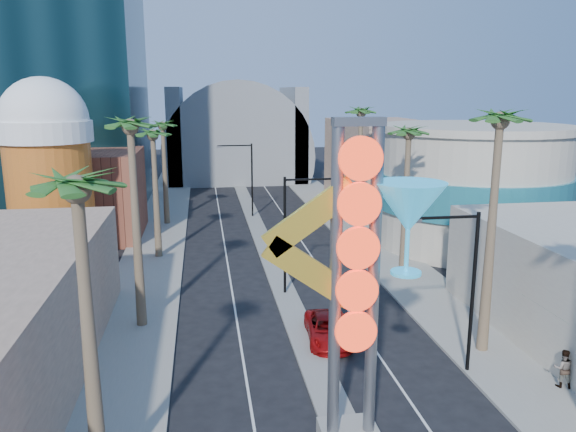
% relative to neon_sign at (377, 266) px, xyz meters
% --- Properties ---
extents(sidewalk_west, '(5.00, 100.00, 0.15)m').
position_rel_neon_sign_xyz_m(sidewalk_west, '(-10.32, 32.04, -7.23)').
color(sidewalk_west, gray).
rests_on(sidewalk_west, ground).
extents(sidewalk_east, '(5.00, 100.00, 0.15)m').
position_rel_neon_sign_xyz_m(sidewalk_east, '(8.68, 32.04, -7.23)').
color(sidewalk_east, gray).
rests_on(sidewalk_east, ground).
extents(median, '(1.60, 84.00, 0.15)m').
position_rel_neon_sign_xyz_m(median, '(-0.82, 35.04, -7.23)').
color(median, gray).
rests_on(median, ground).
extents(brick_filler_west, '(10.00, 10.00, 8.00)m').
position_rel_neon_sign_xyz_m(brick_filler_west, '(-16.82, 35.04, -3.31)').
color(brick_filler_west, brown).
rests_on(brick_filler_west, ground).
extents(filler_east, '(10.00, 20.00, 10.00)m').
position_rel_neon_sign_xyz_m(filler_east, '(15.18, 45.04, -2.31)').
color(filler_east, '#967660').
rests_on(filler_east, ground).
extents(beer_mug, '(7.00, 7.00, 14.50)m').
position_rel_neon_sign_xyz_m(beer_mug, '(-17.82, 27.04, 0.54)').
color(beer_mug, '#B56418').
rests_on(beer_mug, ground).
extents(turquoise_building, '(16.60, 16.60, 10.60)m').
position_rel_neon_sign_xyz_m(turquoise_building, '(17.18, 27.04, -2.06)').
color(turquoise_building, '#B3A798').
rests_on(turquoise_building, ground).
extents(canopy, '(22.00, 16.00, 22.00)m').
position_rel_neon_sign_xyz_m(canopy, '(-0.82, 69.04, -3.00)').
color(canopy, slate).
rests_on(canopy, ground).
extents(neon_sign, '(6.53, 2.60, 12.55)m').
position_rel_neon_sign_xyz_m(neon_sign, '(0.00, 0.00, 0.00)').
color(neon_sign, gray).
rests_on(neon_sign, ground).
extents(streetlight_0, '(3.79, 0.25, 8.00)m').
position_rel_neon_sign_xyz_m(streetlight_0, '(-0.27, 17.04, -2.43)').
color(streetlight_0, black).
rests_on(streetlight_0, ground).
extents(streetlight_1, '(3.79, 0.25, 8.00)m').
position_rel_neon_sign_xyz_m(streetlight_1, '(-1.36, 41.04, -2.43)').
color(streetlight_1, black).
rests_on(streetlight_1, ground).
extents(streetlight_2, '(3.45, 0.25, 8.00)m').
position_rel_neon_sign_xyz_m(streetlight_2, '(5.91, 5.04, -2.47)').
color(streetlight_2, black).
rests_on(streetlight_2, ground).
extents(palm_0, '(2.40, 2.40, 11.70)m').
position_rel_neon_sign_xyz_m(palm_0, '(-9.82, -0.96, 2.62)').
color(palm_0, brown).
rests_on(palm_0, ground).
extents(palm_1, '(2.40, 2.40, 12.70)m').
position_rel_neon_sign_xyz_m(palm_1, '(-9.82, 13.04, 3.52)').
color(palm_1, brown).
rests_on(palm_1, ground).
extents(palm_2, '(2.40, 2.40, 11.20)m').
position_rel_neon_sign_xyz_m(palm_2, '(-9.82, 27.04, 2.17)').
color(palm_2, brown).
rests_on(palm_2, ground).
extents(palm_3, '(2.40, 2.40, 11.20)m').
position_rel_neon_sign_xyz_m(palm_3, '(-9.82, 39.04, 2.17)').
color(palm_3, brown).
rests_on(palm_3, ground).
extents(palm_5, '(2.40, 2.40, 13.20)m').
position_rel_neon_sign_xyz_m(palm_5, '(8.18, 7.04, 3.96)').
color(palm_5, brown).
rests_on(palm_5, ground).
extents(palm_6, '(2.40, 2.40, 11.70)m').
position_rel_neon_sign_xyz_m(palm_6, '(8.18, 19.04, 2.62)').
color(palm_6, brown).
rests_on(palm_6, ground).
extents(palm_7, '(2.40, 2.40, 12.70)m').
position_rel_neon_sign_xyz_m(palm_7, '(8.18, 31.04, 3.52)').
color(palm_7, brown).
rests_on(palm_7, ground).
extents(red_pickup, '(2.68, 5.11, 1.37)m').
position_rel_neon_sign_xyz_m(red_pickup, '(0.46, 9.48, -6.62)').
color(red_pickup, '#AA0D0D').
rests_on(red_pickup, ground).
extents(pedestrian_b, '(1.06, 0.94, 1.81)m').
position_rel_neon_sign_xyz_m(pedestrian_b, '(9.92, 2.88, -6.25)').
color(pedestrian_b, gray).
rests_on(pedestrian_b, sidewalk_east).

